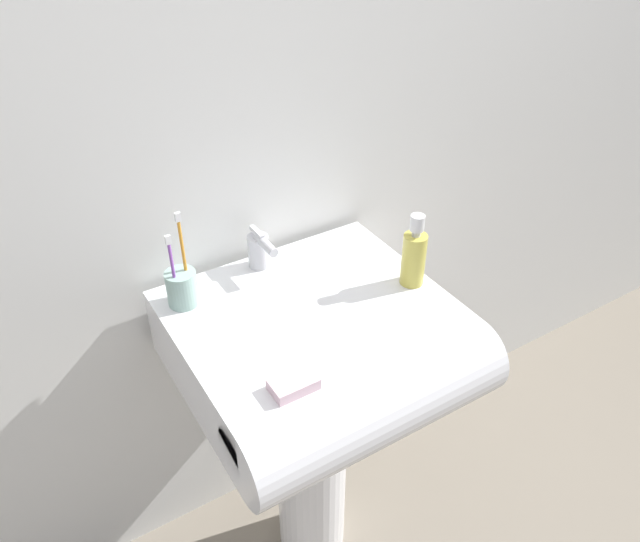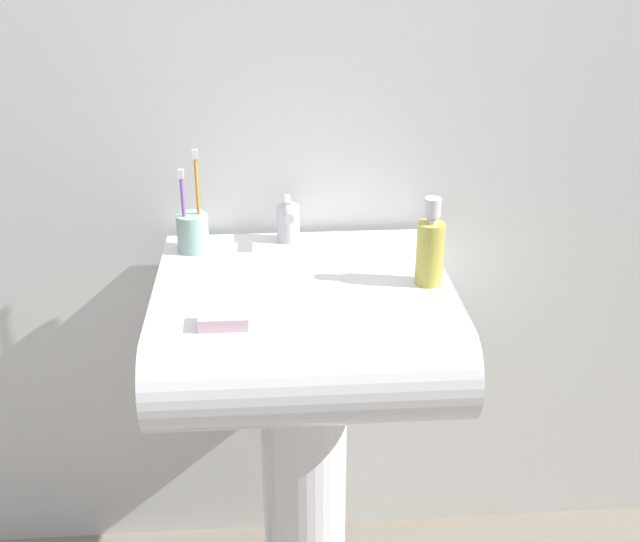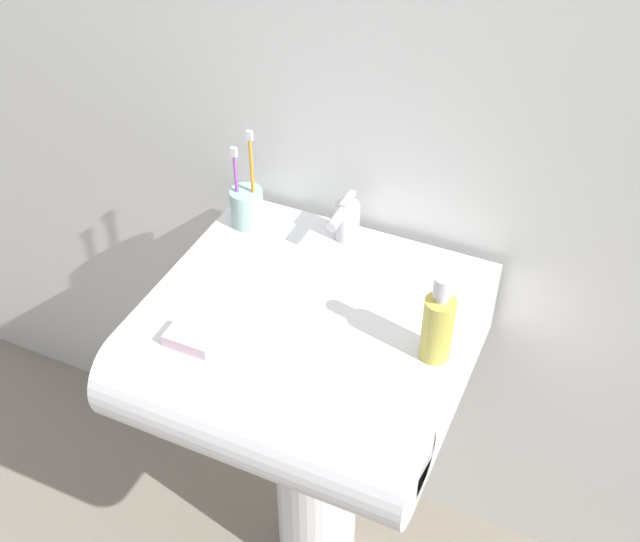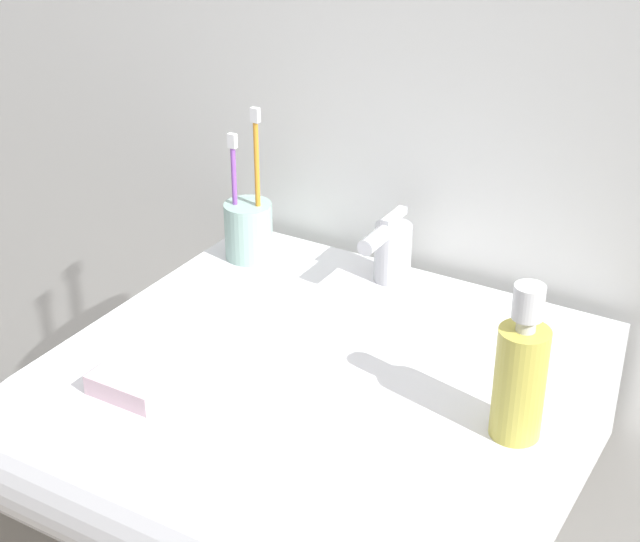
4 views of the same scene
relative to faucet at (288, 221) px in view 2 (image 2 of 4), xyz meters
The scene contains 7 objects.
wall_back 0.29m from the faucet, 77.82° to the left, with size 5.00×0.05×2.40m, color silver.
sink_pedestal 0.61m from the faucet, 83.81° to the right, with size 0.19×0.19×0.71m, color white.
sink_basin 0.29m from the faucet, 85.34° to the right, with size 0.59×0.57×0.17m.
faucet is the anchor object (origin of this frame).
toothbrush_cup 0.21m from the faucet, behind, with size 0.07×0.07×0.22m.
soap_bottle 0.36m from the faucet, 41.59° to the right, with size 0.05×0.05×0.18m.
bar_soap 0.41m from the faucet, 108.44° to the right, with size 0.09×0.06×0.02m, color silver.
Camera 2 is at (-0.07, -1.46, 1.56)m, focal length 45.00 mm.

